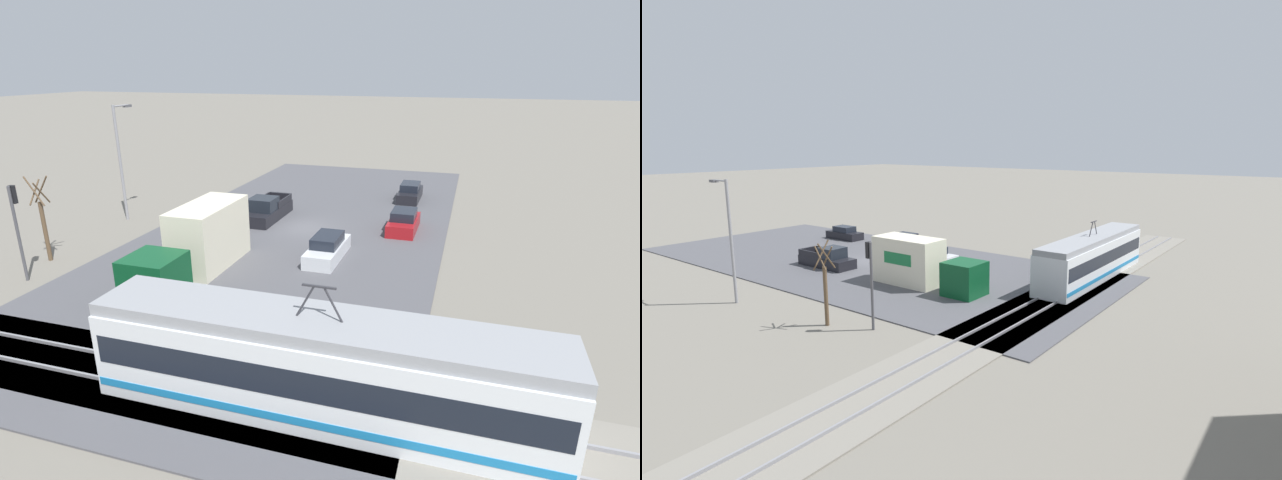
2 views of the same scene
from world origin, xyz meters
The scene contains 12 objects.
ground_plane centered at (0.00, 0.00, 0.00)m, with size 320.00×320.00×0.00m, color slate.
road_surface centered at (0.00, 0.00, 0.04)m, with size 19.84×45.11×0.08m.
rail_bed centered at (0.00, 18.77, 0.05)m, with size 58.22×4.40×0.22m.
light_rail_tram centered at (-7.01, 18.77, 1.76)m, with size 15.27×2.81×4.59m.
box_truck centered at (2.90, 9.36, 1.73)m, with size 2.53×9.35×3.58m.
pickup_truck centered at (3.26, -1.22, 0.76)m, with size 2.01×5.52×1.80m.
sedan_car_0 centered at (-6.24, -10.19, 0.67)m, with size 1.74×4.49×1.44m.
sedan_car_1 centered at (-6.93, -1.44, 0.69)m, with size 1.88×4.21×1.47m.
sedan_car_2 centered at (-3.33, 5.20, 0.68)m, with size 1.75×4.67×1.46m.
traffic_light_pole centered at (11.35, 12.92, 3.38)m, with size 0.28×0.47×5.22m.
street_tree centered at (12.47, 10.23, 2.33)m, with size 1.21×1.00×5.12m.
street_lamp_near_crossing centered at (13.41, 1.60, 4.83)m, with size 0.36×1.95×8.41m.
Camera 2 is at (30.40, 33.59, 10.68)m, focal length 28.00 mm.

